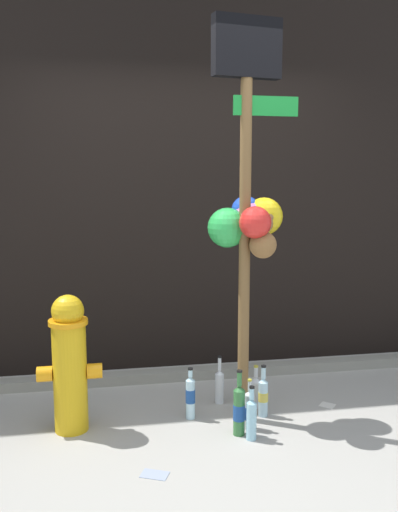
{
  "coord_description": "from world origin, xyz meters",
  "views": [
    {
      "loc": [
        -0.67,
        -2.99,
        1.64
      ],
      "look_at": [
        -0.05,
        0.41,
        1.11
      ],
      "focal_mm": 39.0,
      "sensor_mm": 36.0,
      "label": 1
    }
  ],
  "objects_px": {
    "bottle_5": "(190,396)",
    "bottle_7": "(251,418)",
    "bottle_1": "(219,385)",
    "bottle_6": "(249,410)",
    "bottle_2": "(239,409)",
    "bottle_3": "(263,396)",
    "bottle_0": "(256,391)",
    "bottle_4": "(243,381)",
    "fire_hydrant": "(70,363)",
    "memorial_post": "(248,201)"
  },
  "relations": [
    {
      "from": "bottle_5",
      "to": "bottle_7",
      "type": "xyz_separation_m",
      "value": [
        0.32,
        -0.36,
        -0.01
      ]
    },
    {
      "from": "bottle_1",
      "to": "bottle_6",
      "type": "bearing_deg",
      "value": -77.08
    },
    {
      "from": "bottle_7",
      "to": "memorial_post",
      "type": "bearing_deg",
      "value": 81.06
    },
    {
      "from": "bottle_2",
      "to": "bottle_7",
      "type": "xyz_separation_m",
      "value": [
        0.06,
        -0.08,
        -0.03
      ]
    },
    {
      "from": "fire_hydrant",
      "to": "bottle_7",
      "type": "height_order",
      "value": "fire_hydrant"
    },
    {
      "from": "fire_hydrant",
      "to": "bottle_3",
      "type": "relative_size",
      "value": 2.49
    },
    {
      "from": "memorial_post",
      "to": "bottle_3",
      "type": "height_order",
      "value": "memorial_post"
    },
    {
      "from": "bottle_0",
      "to": "bottle_4",
      "type": "bearing_deg",
      "value": 113.29
    },
    {
      "from": "bottle_5",
      "to": "bottle_7",
      "type": "bearing_deg",
      "value": -48.27
    },
    {
      "from": "bottle_3",
      "to": "bottle_7",
      "type": "distance_m",
      "value": 0.35
    },
    {
      "from": "bottle_7",
      "to": "bottle_6",
      "type": "bearing_deg",
      "value": 79.98
    },
    {
      "from": "bottle_2",
      "to": "bottle_3",
      "type": "height_order",
      "value": "bottle_2"
    },
    {
      "from": "fire_hydrant",
      "to": "bottle_4",
      "type": "height_order",
      "value": "fire_hydrant"
    },
    {
      "from": "bottle_4",
      "to": "bottle_5",
      "type": "xyz_separation_m",
      "value": [
        -0.43,
        -0.23,
        0.01
      ]
    },
    {
      "from": "memorial_post",
      "to": "bottle_5",
      "type": "relative_size",
      "value": 7.28
    },
    {
      "from": "bottle_5",
      "to": "bottle_7",
      "type": "distance_m",
      "value": 0.48
    },
    {
      "from": "bottle_0",
      "to": "bottle_1",
      "type": "height_order",
      "value": "bottle_1"
    },
    {
      "from": "bottle_3",
      "to": "bottle_4",
      "type": "relative_size",
      "value": 1.02
    },
    {
      "from": "memorial_post",
      "to": "bottle_3",
      "type": "relative_size",
      "value": 7.21
    },
    {
      "from": "bottle_4",
      "to": "bottle_2",
      "type": "bearing_deg",
      "value": -107.71
    },
    {
      "from": "fire_hydrant",
      "to": "bottle_4",
      "type": "relative_size",
      "value": 2.53
    },
    {
      "from": "bottle_4",
      "to": "bottle_5",
      "type": "height_order",
      "value": "bottle_5"
    },
    {
      "from": "bottle_2",
      "to": "bottle_5",
      "type": "height_order",
      "value": "bottle_2"
    },
    {
      "from": "memorial_post",
      "to": "bottle_4",
      "type": "relative_size",
      "value": 7.35
    },
    {
      "from": "bottle_4",
      "to": "bottle_5",
      "type": "relative_size",
      "value": 0.99
    },
    {
      "from": "bottle_0",
      "to": "bottle_2",
      "type": "distance_m",
      "value": 0.45
    },
    {
      "from": "memorial_post",
      "to": "bottle_1",
      "type": "height_order",
      "value": "memorial_post"
    },
    {
      "from": "bottle_4",
      "to": "bottle_7",
      "type": "xyz_separation_m",
      "value": [
        -0.11,
        -0.59,
        -0.0
      ]
    },
    {
      "from": "bottle_5",
      "to": "bottle_4",
      "type": "bearing_deg",
      "value": 28.45
    },
    {
      "from": "bottle_2",
      "to": "bottle_7",
      "type": "bearing_deg",
      "value": -51.81
    },
    {
      "from": "bottle_3",
      "to": "bottle_0",
      "type": "bearing_deg",
      "value": 93.09
    },
    {
      "from": "bottle_2",
      "to": "bottle_3",
      "type": "xyz_separation_m",
      "value": [
        0.23,
        0.24,
        -0.02
      ]
    },
    {
      "from": "bottle_0",
      "to": "bottle_2",
      "type": "xyz_separation_m",
      "value": [
        -0.22,
        -0.39,
        0.05
      ]
    },
    {
      "from": "bottle_1",
      "to": "bottle_0",
      "type": "bearing_deg",
      "value": -24.89
    },
    {
      "from": "memorial_post",
      "to": "bottle_7",
      "type": "bearing_deg",
      "value": -98.94
    },
    {
      "from": "bottle_3",
      "to": "fire_hydrant",
      "type": "bearing_deg",
      "value": 179.07
    },
    {
      "from": "bottle_0",
      "to": "memorial_post",
      "type": "bearing_deg",
      "value": -129.69
    },
    {
      "from": "memorial_post",
      "to": "bottle_7",
      "type": "height_order",
      "value": "memorial_post"
    },
    {
      "from": "bottle_2",
      "to": "bottle_7",
      "type": "height_order",
      "value": "bottle_2"
    },
    {
      "from": "bottle_7",
      "to": "bottle_2",
      "type": "bearing_deg",
      "value": 128.19
    },
    {
      "from": "bottle_5",
      "to": "bottle_6",
      "type": "bearing_deg",
      "value": -32.86
    },
    {
      "from": "memorial_post",
      "to": "fire_hydrant",
      "type": "bearing_deg",
      "value": -179.89
    },
    {
      "from": "bottle_1",
      "to": "bottle_3",
      "type": "distance_m",
      "value": 0.36
    },
    {
      "from": "bottle_1",
      "to": "bottle_6",
      "type": "distance_m",
      "value": 0.45
    },
    {
      "from": "bottle_0",
      "to": "bottle_6",
      "type": "relative_size",
      "value": 0.9
    },
    {
      "from": "bottle_1",
      "to": "bottle_6",
      "type": "relative_size",
      "value": 1.04
    },
    {
      "from": "bottle_6",
      "to": "bottle_0",
      "type": "bearing_deg",
      "value": 67.41
    },
    {
      "from": "fire_hydrant",
      "to": "bottle_1",
      "type": "relative_size",
      "value": 2.54
    },
    {
      "from": "bottle_2",
      "to": "bottle_6",
      "type": "relative_size",
      "value": 1.26
    },
    {
      "from": "fire_hydrant",
      "to": "bottle_3",
      "type": "bearing_deg",
      "value": -0.93
    }
  ]
}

